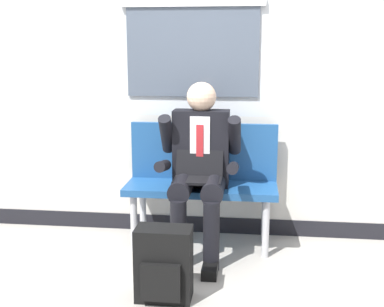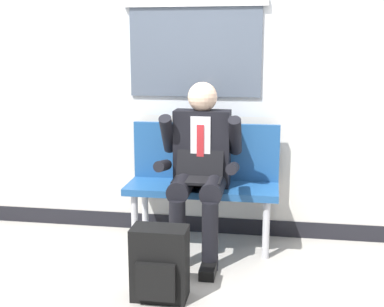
# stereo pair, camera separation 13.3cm
# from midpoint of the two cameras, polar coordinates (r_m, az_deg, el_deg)

# --- Properties ---
(ground_plane) EXTENTS (18.00, 18.00, 0.00)m
(ground_plane) POSITION_cam_midpoint_polar(r_m,az_deg,el_deg) (3.48, -2.24, -12.84)
(ground_plane) COLOR #9E9991
(station_wall) EXTENTS (6.75, 0.17, 2.81)m
(station_wall) POSITION_cam_midpoint_polar(r_m,az_deg,el_deg) (3.89, -0.66, 11.06)
(station_wall) COLOR silver
(station_wall) RESTS_ON ground
(bench_with_person) EXTENTS (1.11, 0.42, 0.90)m
(bench_with_person) POSITION_cam_midpoint_polar(r_m,az_deg,el_deg) (3.73, 0.14, -2.53)
(bench_with_person) COLOR navy
(bench_with_person) RESTS_ON ground
(person_seated) EXTENTS (0.57, 0.70, 1.22)m
(person_seated) POSITION_cam_midpoint_polar(r_m,az_deg,el_deg) (3.51, -0.24, -1.37)
(person_seated) COLOR black
(person_seated) RESTS_ON ground
(backpack) EXTENTS (0.33, 0.23, 0.44)m
(backpack) POSITION_cam_midpoint_polar(r_m,az_deg,el_deg) (3.00, -4.54, -12.54)
(backpack) COLOR black
(backpack) RESTS_ON ground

